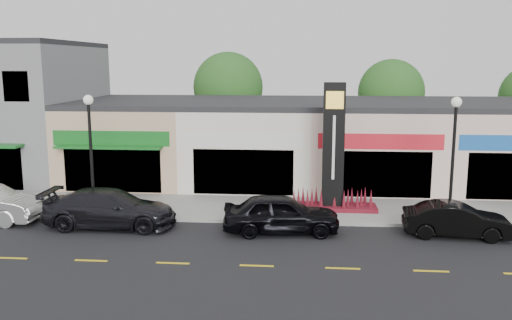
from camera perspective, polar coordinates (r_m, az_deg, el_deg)
The scene contains 15 objects.
ground at distance 22.19m, azimuth 0.72°, elevation -8.27°, with size 120.00×120.00×0.00m, color black.
sidewalk at distance 26.32m, azimuth 1.40°, elevation -5.11°, with size 52.00×4.30×0.15m, color gray.
curb at distance 24.16m, azimuth 1.08°, elevation -6.52°, with size 52.00×0.20×0.15m, color gray.
shop_beige at distance 34.27m, azimuth -12.20°, elevation 2.22°, with size 7.00×10.85×4.80m.
shop_cream at distance 32.93m, azimuth -0.45°, elevation 2.13°, with size 7.00×10.01×4.80m.
shop_pink_w at distance 33.04m, azimuth 11.73°, elevation 1.94°, with size 7.00×10.01×4.80m.
shop_pink_e at distance 34.60m, azimuth 23.32°, elevation 1.68°, with size 7.00×10.01×4.80m.
tree_rear_west at distance 40.90m, azimuth -2.94°, elevation 7.68°, with size 5.20×5.20×7.83m.
tree_rear_mid at distance 41.07m, azimuth 14.02°, elevation 6.93°, with size 4.80×4.80×7.29m.
lamp_west_near at distance 25.58m, azimuth -17.03°, elevation 1.77°, with size 0.44×0.44×5.47m.
lamp_east_near at distance 24.64m, azimuth 20.08°, elevation 1.29°, with size 0.44×0.44×5.47m.
pylon_sign at distance 25.68m, azimuth 8.10°, elevation -0.56°, with size 4.20×1.30×6.00m.
car_dark_sedan at distance 24.31m, azimuth -15.11°, elevation -4.94°, with size 5.69×2.31×1.65m, color black.
car_black_sedan at distance 22.71m, azimuth 2.67°, elevation -5.66°, with size 4.84×1.95×1.65m, color black.
car_black_conv at distance 23.68m, azimuth 20.37°, elevation -5.95°, with size 4.27×1.49×1.41m, color black.
Camera 1 is at (1.48, -20.99, 7.05)m, focal length 38.00 mm.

